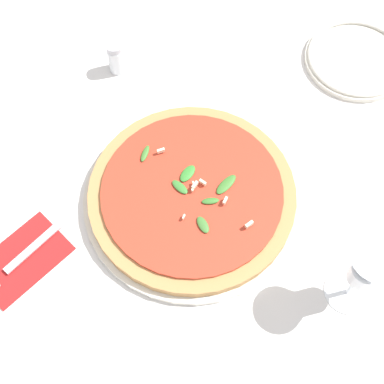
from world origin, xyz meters
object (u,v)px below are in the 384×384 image
object	(u,v)px
shaker_pepper	(116,58)
pizza_arugula_main	(192,196)
wine_glass	(367,269)
fork	(18,261)
side_plate_white	(356,59)

from	to	relation	value
shaker_pepper	pizza_arugula_main	bearing A→B (deg)	69.49
wine_glass	fork	world-z (taller)	wine_glass
pizza_arugula_main	fork	world-z (taller)	pizza_arugula_main
pizza_arugula_main	shaker_pepper	bearing A→B (deg)	-110.51
pizza_arugula_main	shaker_pepper	size ratio (longest dim) A/B	5.43
pizza_arugula_main	fork	distance (m)	0.30
wine_glass	side_plate_white	size ratio (longest dim) A/B	0.80
fork	side_plate_white	size ratio (longest dim) A/B	0.97
wine_glass	fork	size ratio (longest dim) A/B	0.83
fork	shaker_pepper	size ratio (longest dim) A/B	2.87
pizza_arugula_main	side_plate_white	size ratio (longest dim) A/B	1.83
fork	side_plate_white	distance (m)	0.72
pizza_arugula_main	fork	bearing A→B (deg)	-25.29
wine_glass	pizza_arugula_main	bearing A→B (deg)	-80.70
pizza_arugula_main	wine_glass	distance (m)	0.30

